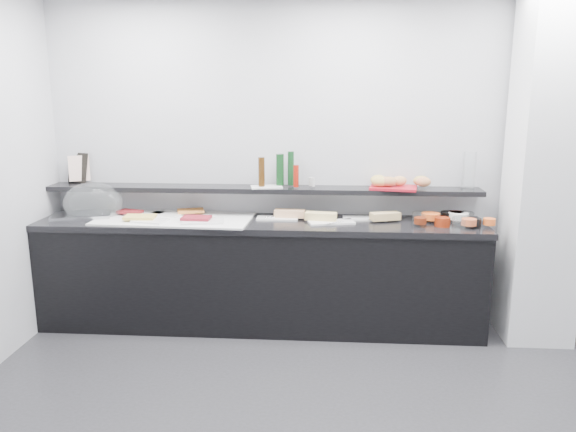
# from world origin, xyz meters

# --- Properties ---
(back_wall) EXTENTS (5.00, 0.02, 2.70)m
(back_wall) POSITION_xyz_m (0.00, 2.00, 1.35)
(back_wall) COLOR #B8BAC0
(back_wall) RESTS_ON ground
(column) EXTENTS (0.50, 0.50, 2.70)m
(column) POSITION_xyz_m (1.50, 1.65, 1.35)
(column) COLOR white
(column) RESTS_ON ground
(buffet_cabinet) EXTENTS (3.60, 0.60, 0.85)m
(buffet_cabinet) POSITION_xyz_m (-0.70, 1.70, 0.42)
(buffet_cabinet) COLOR black
(buffet_cabinet) RESTS_ON ground
(counter_top) EXTENTS (3.62, 0.62, 0.05)m
(counter_top) POSITION_xyz_m (-0.70, 1.70, 0.88)
(counter_top) COLOR black
(counter_top) RESTS_ON buffet_cabinet
(wall_shelf) EXTENTS (3.60, 0.25, 0.04)m
(wall_shelf) POSITION_xyz_m (-0.70, 1.88, 1.13)
(wall_shelf) COLOR black
(wall_shelf) RESTS_ON back_wall
(cloche_base) EXTENTS (0.53, 0.43, 0.04)m
(cloche_base) POSITION_xyz_m (-2.18, 1.69, 0.92)
(cloche_base) COLOR #ACAFB3
(cloche_base) RESTS_ON counter_top
(cloche_dome) EXTENTS (0.54, 0.42, 0.34)m
(cloche_dome) POSITION_xyz_m (-2.09, 1.73, 1.03)
(cloche_dome) COLOR white
(cloche_dome) RESTS_ON cloche_base
(linen_runner) EXTENTS (1.28, 0.65, 0.01)m
(linen_runner) POSITION_xyz_m (-1.40, 1.69, 0.91)
(linen_runner) COLOR white
(linen_runner) RESTS_ON counter_top
(platter_meat_a) EXTENTS (0.34, 0.28, 0.01)m
(platter_meat_a) POSITION_xyz_m (-1.68, 1.81, 0.92)
(platter_meat_a) COLOR white
(platter_meat_a) RESTS_ON linen_runner
(food_meat_a) EXTENTS (0.22, 0.17, 0.02)m
(food_meat_a) POSITION_xyz_m (-1.80, 1.78, 0.94)
(food_meat_a) COLOR maroon
(food_meat_a) RESTS_ON platter_meat_a
(platter_salmon) EXTENTS (0.32, 0.28, 0.01)m
(platter_salmon) POSITION_xyz_m (-1.48, 1.83, 0.92)
(platter_salmon) COLOR white
(platter_salmon) RESTS_ON linen_runner
(food_salmon) EXTENTS (0.25, 0.20, 0.02)m
(food_salmon) POSITION_xyz_m (-1.30, 1.86, 0.94)
(food_salmon) COLOR orange
(food_salmon) RESTS_ON platter_salmon
(platter_cheese) EXTENTS (0.29, 0.22, 0.01)m
(platter_cheese) POSITION_xyz_m (-1.56, 1.55, 0.92)
(platter_cheese) COLOR white
(platter_cheese) RESTS_ON linen_runner
(food_cheese) EXTENTS (0.25, 0.17, 0.02)m
(food_cheese) POSITION_xyz_m (-1.65, 1.59, 0.94)
(food_cheese) COLOR #F1CE5D
(food_cheese) RESTS_ON platter_cheese
(platter_meat_b) EXTENTS (0.36, 0.27, 0.01)m
(platter_meat_b) POSITION_xyz_m (-1.14, 1.56, 0.92)
(platter_meat_b) COLOR white
(platter_meat_b) RESTS_ON linen_runner
(food_meat_b) EXTENTS (0.23, 0.15, 0.02)m
(food_meat_b) POSITION_xyz_m (-1.19, 1.59, 0.94)
(food_meat_b) COLOR maroon
(food_meat_b) RESTS_ON platter_meat_b
(sandwich_plate_left) EXTENTS (0.34, 0.15, 0.01)m
(sandwich_plate_left) POSITION_xyz_m (-0.56, 1.76, 0.91)
(sandwich_plate_left) COLOR white
(sandwich_plate_left) RESTS_ON counter_top
(sandwich_food_left) EXTENTS (0.26, 0.12, 0.06)m
(sandwich_food_left) POSITION_xyz_m (-0.46, 1.80, 0.94)
(sandwich_food_left) COLOR #E2A776
(sandwich_food_left) RESTS_ON sandwich_plate_left
(tongs_left) EXTENTS (0.15, 0.06, 0.01)m
(tongs_left) POSITION_xyz_m (-0.58, 1.76, 0.92)
(tongs_left) COLOR silver
(tongs_left) RESTS_ON sandwich_plate_left
(sandwich_plate_mid) EXTENTS (0.39, 0.24, 0.01)m
(sandwich_plate_mid) POSITION_xyz_m (-0.12, 1.66, 0.91)
(sandwich_plate_mid) COLOR white
(sandwich_plate_mid) RESTS_ON counter_top
(sandwich_food_mid) EXTENTS (0.26, 0.13, 0.06)m
(sandwich_food_mid) POSITION_xyz_m (-0.20, 1.71, 0.94)
(sandwich_food_mid) COLOR #DFC475
(sandwich_food_mid) RESTS_ON sandwich_plate_mid
(tongs_mid) EXTENTS (0.14, 0.10, 0.01)m
(tongs_mid) POSITION_xyz_m (-0.09, 1.60, 0.92)
(tongs_mid) COLOR #B8BAC0
(tongs_mid) RESTS_ON sandwich_plate_mid
(sandwich_plate_right) EXTENTS (0.36, 0.16, 0.01)m
(sandwich_plate_right) POSITION_xyz_m (0.16, 1.82, 0.91)
(sandwich_plate_right) COLOR white
(sandwich_plate_right) RESTS_ON counter_top
(sandwich_food_right) EXTENTS (0.25, 0.16, 0.06)m
(sandwich_food_right) POSITION_xyz_m (0.31, 1.74, 0.94)
(sandwich_food_right) COLOR tan
(sandwich_food_right) RESTS_ON sandwich_plate_right
(tongs_right) EXTENTS (0.15, 0.08, 0.01)m
(tongs_right) POSITION_xyz_m (0.25, 1.75, 0.92)
(tongs_right) COLOR silver
(tongs_right) RESTS_ON sandwich_plate_right
(bowl_glass_fruit) EXTENTS (0.17, 0.17, 0.07)m
(bowl_glass_fruit) POSITION_xyz_m (0.61, 1.78, 0.94)
(bowl_glass_fruit) COLOR white
(bowl_glass_fruit) RESTS_ON counter_top
(fill_glass_fruit) EXTENTS (0.17, 0.17, 0.05)m
(fill_glass_fruit) POSITION_xyz_m (0.68, 1.76, 0.95)
(fill_glass_fruit) COLOR orange
(fill_glass_fruit) RESTS_ON bowl_glass_fruit
(bowl_black_jam) EXTENTS (0.15, 0.15, 0.07)m
(bowl_black_jam) POSITION_xyz_m (0.84, 1.83, 0.94)
(bowl_black_jam) COLOR black
(bowl_black_jam) RESTS_ON counter_top
(fill_black_jam) EXTENTS (0.12, 0.12, 0.05)m
(fill_black_jam) POSITION_xyz_m (0.89, 1.83, 0.95)
(fill_black_jam) COLOR #5D0D0F
(fill_black_jam) RESTS_ON bowl_black_jam
(bowl_glass_cream) EXTENTS (0.24, 0.24, 0.07)m
(bowl_glass_cream) POSITION_xyz_m (0.94, 1.82, 0.94)
(bowl_glass_cream) COLOR white
(bowl_glass_cream) RESTS_ON counter_top
(fill_glass_cream) EXTENTS (0.19, 0.19, 0.05)m
(fill_glass_cream) POSITION_xyz_m (0.90, 1.79, 0.95)
(fill_glass_cream) COLOR white
(fill_glass_cream) RESTS_ON bowl_glass_cream
(bowl_red_jam) EXTENTS (0.14, 0.14, 0.07)m
(bowl_red_jam) POSITION_xyz_m (0.74, 1.61, 0.94)
(bowl_red_jam) COLOR maroon
(bowl_red_jam) RESTS_ON counter_top
(fill_red_jam) EXTENTS (0.12, 0.12, 0.05)m
(fill_red_jam) POSITION_xyz_m (0.57, 1.59, 0.95)
(fill_red_jam) COLOR #61210D
(fill_red_jam) RESTS_ON bowl_red_jam
(bowl_glass_salmon) EXTENTS (0.17, 0.17, 0.07)m
(bowl_glass_salmon) POSITION_xyz_m (0.90, 1.61, 0.94)
(bowl_glass_salmon) COLOR white
(bowl_glass_salmon) RESTS_ON counter_top
(fill_glass_salmon) EXTENTS (0.14, 0.14, 0.05)m
(fill_glass_salmon) POSITION_xyz_m (0.94, 1.58, 0.95)
(fill_glass_salmon) COLOR #D05E32
(fill_glass_salmon) RESTS_ON bowl_glass_salmon
(bowl_black_fruit) EXTENTS (0.15, 0.15, 0.07)m
(bowl_black_fruit) POSITION_xyz_m (0.98, 1.61, 0.94)
(bowl_black_fruit) COLOR black
(bowl_black_fruit) RESTS_ON counter_top
(fill_black_fruit) EXTENTS (0.12, 0.12, 0.05)m
(fill_black_fruit) POSITION_xyz_m (1.10, 1.60, 0.95)
(fill_black_fruit) COLOR orange
(fill_black_fruit) RESTS_ON bowl_black_fruit
(framed_print) EXTENTS (0.21, 0.14, 0.26)m
(framed_print) POSITION_xyz_m (-2.31, 1.98, 1.28)
(framed_print) COLOR black
(framed_print) RESTS_ON wall_shelf
(print_art) EXTENTS (0.18, 0.11, 0.22)m
(print_art) POSITION_xyz_m (-2.29, 1.95, 1.28)
(print_art) COLOR beige
(print_art) RESTS_ON framed_print
(condiment_tray) EXTENTS (0.28, 0.21, 0.01)m
(condiment_tray) POSITION_xyz_m (-0.66, 1.84, 1.16)
(condiment_tray) COLOR white
(condiment_tray) RESTS_ON wall_shelf
(bottle_green_a) EXTENTS (0.08, 0.08, 0.26)m
(bottle_green_a) POSITION_xyz_m (-0.55, 1.90, 1.29)
(bottle_green_a) COLOR #0F3A17
(bottle_green_a) RESTS_ON condiment_tray
(bottle_brown) EXTENTS (0.06, 0.06, 0.24)m
(bottle_brown) POSITION_xyz_m (-0.69, 1.83, 1.28)
(bottle_brown) COLOR #3E240B
(bottle_brown) RESTS_ON condiment_tray
(bottle_green_b) EXTENTS (0.06, 0.06, 0.28)m
(bottle_green_b) POSITION_xyz_m (-0.46, 1.92, 1.30)
(bottle_green_b) COLOR #103B19
(bottle_green_b) RESTS_ON condiment_tray
(bottle_hot) EXTENTS (0.05, 0.05, 0.18)m
(bottle_hot) POSITION_xyz_m (-0.41, 1.82, 1.25)
(bottle_hot) COLOR #A0190B
(bottle_hot) RESTS_ON condiment_tray
(shaker_salt) EXTENTS (0.04, 0.04, 0.07)m
(shaker_salt) POSITION_xyz_m (-0.29, 1.89, 1.20)
(shaker_salt) COLOR silver
(shaker_salt) RESTS_ON condiment_tray
(shaker_pepper) EXTENTS (0.04, 0.04, 0.07)m
(shaker_pepper) POSITION_xyz_m (-0.27, 1.85, 1.20)
(shaker_pepper) COLOR silver
(shaker_pepper) RESTS_ON condiment_tray
(bread_tray) EXTENTS (0.41, 0.32, 0.02)m
(bread_tray) POSITION_xyz_m (0.38, 1.86, 1.16)
(bread_tray) COLOR #AD1222
(bread_tray) RESTS_ON wall_shelf
(bread_roll_nw) EXTENTS (0.15, 0.11, 0.08)m
(bread_roll_nw) POSITION_xyz_m (0.27, 1.93, 1.21)
(bread_roll_nw) COLOR tan
(bread_roll_nw) RESTS_ON bread_tray
(bread_roll_ne) EXTENTS (0.14, 0.10, 0.08)m
(bread_roll_ne) POSITION_xyz_m (0.61, 1.91, 1.21)
(bread_roll_ne) COLOR #AE8E42
(bread_roll_ne) RESTS_ON bread_tray
(bread_roll_sw) EXTENTS (0.15, 0.12, 0.08)m
(bread_roll_sw) POSITION_xyz_m (0.27, 1.83, 1.21)
(bread_roll_sw) COLOR tan
(bread_roll_sw) RESTS_ON bread_tray
(bread_roll_s) EXTENTS (0.17, 0.12, 0.08)m
(bread_roll_s) POSITION_xyz_m (0.34, 1.84, 1.21)
(bread_roll_s) COLOR #AB7341
(bread_roll_s) RESTS_ON bread_tray
(bread_roll_se) EXTENTS (0.13, 0.10, 0.08)m
(bread_roll_se) POSITION_xyz_m (0.62, 1.85, 1.21)
(bread_roll_se) COLOR #C77D4C
(bread_roll_se) RESTS_ON bread_tray
(bread_roll_midw) EXTENTS (0.17, 0.12, 0.08)m
(bread_roll_midw) POSITION_xyz_m (0.32, 1.84, 1.21)
(bread_roll_midw) COLOR #AE6E42
(bread_roll_midw) RESTS_ON bread_tray
(bread_roll_mide) EXTENTS (0.14, 0.11, 0.08)m
(bread_roll_mide) POSITION_xyz_m (0.43, 1.88, 1.21)
(bread_roll_mide) COLOR tan
(bread_roll_mide) RESTS_ON bread_tray
(carafe) EXTENTS (0.11, 0.11, 0.30)m
(carafe) POSITION_xyz_m (0.99, 1.89, 1.30)
(carafe) COLOR silver
(carafe) RESTS_ON wall_shelf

